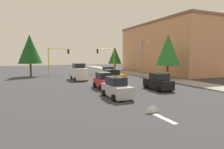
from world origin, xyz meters
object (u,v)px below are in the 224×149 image
object	(u,v)px
delivery_van_white	(79,72)
pedestrian_crossing	(167,78)
street_lamp_curbside	(143,54)
tree_opposite_side	(30,49)
traffic_signal_far_right	(57,56)
tree_roadside_near	(168,50)
traffic_signal_far_left	(107,55)
tree_roadside_far	(115,55)
car_silver	(117,88)
car_yellow	(108,72)
car_red	(104,81)
car_orange	(113,77)
car_black	(158,82)

from	to	relation	value
delivery_van_white	pedestrian_crossing	world-z (taller)	delivery_van_white
street_lamp_curbside	tree_opposite_side	bearing A→B (deg)	-112.55
traffic_signal_far_right	tree_roadside_near	distance (m)	22.79
traffic_signal_far_right	delivery_van_white	bearing A→B (deg)	11.79
traffic_signal_far_left	delivery_van_white	xyz separation A→B (m)	(10.54, -9.23, -2.85)
tree_roadside_far	car_silver	xyz separation A→B (m)	(29.45, -12.74, -3.30)
car_yellow	traffic_signal_far_left	bearing A→B (deg)	159.40
tree_roadside_far	car_red	distance (m)	27.17
tree_roadside_far	car_orange	size ratio (longest dim) A/B	1.70
street_lamp_curbside	pedestrian_crossing	distance (m)	10.65
car_black	traffic_signal_far_left	bearing A→B (deg)	173.40
tree_opposite_side	tree_roadside_far	bearing A→B (deg)	106.31
delivery_van_white	car_red	world-z (taller)	delivery_van_white
car_black	pedestrian_crossing	distance (m)	5.21
tree_roadside_near	delivery_van_white	world-z (taller)	tree_roadside_near
tree_opposite_side	car_silver	xyz separation A→B (m)	(23.45, 7.76, -4.42)
delivery_van_white	traffic_signal_far_left	bearing A→B (deg)	138.80
car_red	car_black	bearing A→B (deg)	58.20
tree_roadside_near	car_black	xyz separation A→B (m)	(7.57, -7.50, -4.10)
delivery_van_white	traffic_signal_far_right	bearing A→B (deg)	-168.21
car_orange	car_yellow	xyz separation A→B (m)	(-7.83, 2.25, 0.00)
tree_opposite_side	car_black	world-z (taller)	tree_opposite_side
street_lamp_curbside	pedestrian_crossing	bearing A→B (deg)	-12.66
street_lamp_curbside	delivery_van_white	world-z (taller)	street_lamp_curbside
traffic_signal_far_left	pedestrian_crossing	world-z (taller)	traffic_signal_far_left
tree_roadside_far	car_red	bearing A→B (deg)	-26.57
car_yellow	car_silver	world-z (taller)	same
traffic_signal_far_left	tree_roadside_near	xyz separation A→B (m)	(16.00, 4.78, 0.86)
car_yellow	car_silver	distance (m)	18.25
pedestrian_crossing	traffic_signal_far_right	bearing A→B (deg)	-147.89
street_lamp_curbside	tree_opposite_side	xyz separation A→B (m)	(-8.39, -20.20, 0.97)
tree_opposite_side	car_red	bearing A→B (deg)	24.96
delivery_van_white	car_black	bearing A→B (deg)	26.50
tree_opposite_side	tree_roadside_far	xyz separation A→B (m)	(-6.00, 20.50, -1.12)
street_lamp_curbside	car_silver	size ratio (longest dim) A/B	1.72
car_orange	tree_roadside_far	bearing A→B (deg)	155.54
car_black	street_lamp_curbside	bearing A→B (deg)	154.80
tree_opposite_side	car_orange	bearing A→B (deg)	39.16
traffic_signal_far_left	tree_roadside_far	size ratio (longest dim) A/B	0.91
tree_roadside_far	pedestrian_crossing	world-z (taller)	tree_roadside_far
traffic_signal_far_right	traffic_signal_far_left	bearing A→B (deg)	90.00
traffic_signal_far_right	tree_opposite_side	distance (m)	5.81
tree_roadside_far	car_orange	distance (m)	22.22
car_red	car_black	distance (m)	6.54
car_orange	car_yellow	world-z (taller)	same
tree_roadside_far	car_black	bearing A→B (deg)	-13.27
street_lamp_curbside	car_silver	xyz separation A→B (m)	(15.06, -12.44, -3.45)
car_silver	pedestrian_crossing	bearing A→B (deg)	117.05
traffic_signal_far_left	tree_roadside_near	size ratio (longest dim) A/B	0.77
car_yellow	car_orange	bearing A→B (deg)	-16.04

